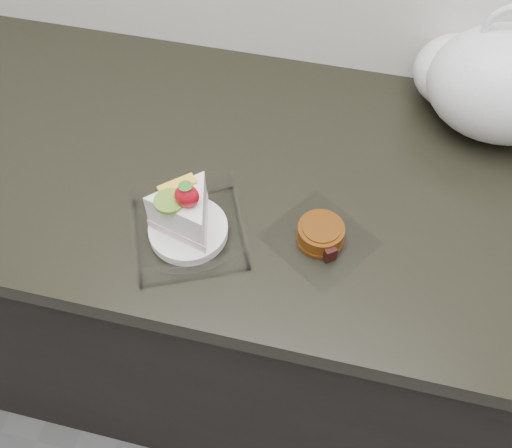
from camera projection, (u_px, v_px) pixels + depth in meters
counter at (259, 294)px, 1.36m from camera, size 2.04×0.64×0.90m
cake_tray at (187, 222)px, 0.89m from camera, size 0.23×0.23×0.13m
mooncake_wrap at (321, 235)px, 0.90m from camera, size 0.20×0.20×0.04m
plastic_bag at (497, 81)px, 0.99m from camera, size 0.34×0.28×0.25m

